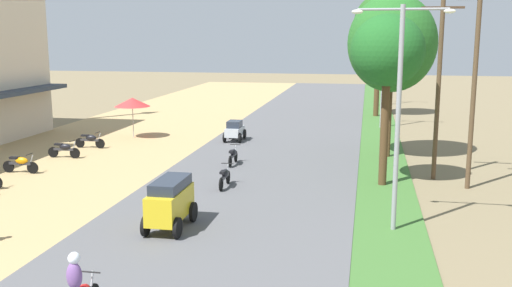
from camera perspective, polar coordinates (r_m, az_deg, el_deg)
name	(u,v)px	position (r m, az deg, el deg)	size (l,w,h in m)	color
parked_motorbike_fifth	(21,163)	(29.38, -22.02, -1.76)	(1.80, 0.54, 0.94)	black
parked_motorbike_sixth	(64,149)	(32.19, -18.25, -0.49)	(1.80, 0.54, 0.94)	black
parked_motorbike_seventh	(90,140)	(34.56, -15.91, 0.37)	(1.80, 0.54, 0.94)	black
vendor_umbrella	(132,102)	(37.16, -12.00, 3.98)	(2.20, 2.20, 2.52)	#99999E
median_tree_nearest	(388,52)	(25.10, 12.74, 8.74)	(3.07, 3.07, 7.25)	#4C351E
median_tree_second	(392,43)	(31.20, 13.17, 9.52)	(4.56, 4.56, 8.47)	#4C351E
median_tree_third	(379,25)	(47.07, 11.96, 11.26)	(3.95, 3.95, 9.46)	#4C351E
streetlamp_near	(399,103)	(19.26, 13.79, 3.91)	(3.16, 0.20, 7.32)	gray
streetlamp_mid	(383,66)	(41.25, 12.32, 7.42)	(3.16, 0.20, 7.36)	gray
streetlamp_far	(380,57)	(54.41, 12.01, 8.25)	(3.16, 0.20, 7.54)	gray
utility_pole_near	(438,86)	(27.01, 17.42, 5.42)	(1.80, 0.20, 8.10)	brown
utility_pole_far	(474,86)	(25.77, 20.55, 5.32)	(1.80, 0.20, 8.38)	brown
car_van_yellow	(170,201)	(19.61, -8.40, -5.58)	(1.19, 2.41, 1.67)	gold
car_hatchback_silver	(235,130)	(35.44, -2.10, 1.34)	(1.04, 2.00, 1.23)	#B7BCC1
motorbike_ahead_third	(225,176)	(24.73, -3.07, -3.16)	(0.54, 1.80, 0.94)	black
motorbike_ahead_fourth	(233,155)	(28.98, -2.25, -1.10)	(0.54, 1.80, 0.94)	black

